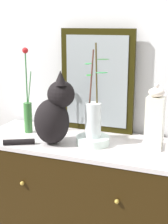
# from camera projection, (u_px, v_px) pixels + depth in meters

# --- Properties ---
(wall_back) EXTENTS (4.40, 0.08, 2.60)m
(wall_back) POSITION_uv_depth(u_px,v_px,m) (102.00, 72.00, 2.20)
(wall_back) COLOR silver
(wall_back) RESTS_ON ground_plane
(sideboard) EXTENTS (1.27, 0.51, 0.93)m
(sideboard) POSITION_uv_depth(u_px,v_px,m) (84.00, 211.00, 2.12)
(sideboard) COLOR black
(sideboard) RESTS_ON ground_plane
(mirror_leaning) EXTENTS (0.48, 0.03, 0.65)m
(mirror_leaning) POSITION_uv_depth(u_px,v_px,m) (97.00, 81.00, 2.12)
(mirror_leaning) COLOR black
(mirror_leaning) RESTS_ON sideboard
(cat_sitting) EXTENTS (0.39, 0.27, 0.42)m
(cat_sitting) POSITION_uv_depth(u_px,v_px,m) (54.00, 113.00, 1.93)
(cat_sitting) COLOR black
(cat_sitting) RESTS_ON sideboard
(vase_slim_green) EXTENTS (0.06, 0.05, 0.54)m
(vase_slim_green) POSITION_uv_depth(u_px,v_px,m) (28.00, 111.00, 2.14)
(vase_slim_green) COLOR #377336
(vase_slim_green) RESTS_ON sideboard
(bowl_porcelain) EXTENTS (0.19, 0.19, 0.05)m
(bowl_porcelain) POSITION_uv_depth(u_px,v_px,m) (93.00, 140.00, 1.95)
(bowl_porcelain) COLOR white
(bowl_porcelain) RESTS_ON sideboard
(vase_glass_clear) EXTENTS (0.16, 0.12, 0.53)m
(vase_glass_clear) POSITION_uv_depth(u_px,v_px,m) (93.00, 117.00, 1.92)
(vase_glass_clear) COLOR silver
(vase_glass_clear) RESTS_ON bowl_porcelain
(jar_lidded_porcelain) EXTENTS (0.10, 0.10, 0.37)m
(jar_lidded_porcelain) POSITION_uv_depth(u_px,v_px,m) (155.00, 119.00, 1.85)
(jar_lidded_porcelain) COLOR silver
(jar_lidded_porcelain) RESTS_ON sideboard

